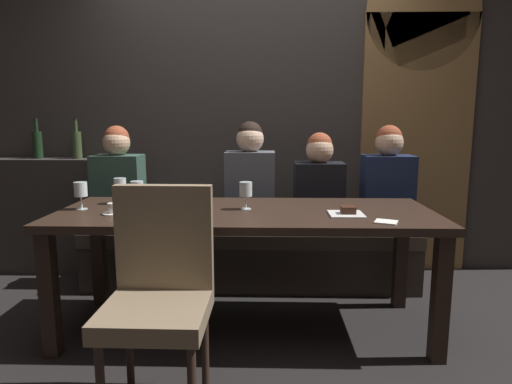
% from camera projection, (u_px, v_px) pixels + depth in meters
% --- Properties ---
extents(ground, '(9.00, 9.00, 0.00)m').
position_uv_depth(ground, '(246.00, 328.00, 2.72)').
color(ground, black).
extents(back_wall_tiled, '(6.00, 0.12, 3.00)m').
position_uv_depth(back_wall_tiled, '(252.00, 91.00, 3.68)').
color(back_wall_tiled, '#383330').
rests_on(back_wall_tiled, ground).
extents(arched_door, '(0.90, 0.05, 2.55)m').
position_uv_depth(arched_door, '(418.00, 107.00, 3.60)').
color(arched_door, olive).
rests_on(arched_door, ground).
extents(back_counter, '(1.10, 0.28, 0.95)m').
position_uv_depth(back_counter, '(68.00, 215.00, 3.71)').
color(back_counter, '#2F2B29').
rests_on(back_counter, ground).
extents(dining_table, '(2.20, 0.84, 0.74)m').
position_uv_depth(dining_table, '(246.00, 225.00, 2.61)').
color(dining_table, black).
rests_on(dining_table, ground).
extents(banquette_bench, '(2.50, 0.44, 0.45)m').
position_uv_depth(banquette_bench, '(250.00, 257.00, 3.37)').
color(banquette_bench, '#312A23').
rests_on(banquette_bench, ground).
extents(chair_near_side, '(0.45, 0.45, 0.98)m').
position_uv_depth(chair_near_side, '(160.00, 284.00, 1.93)').
color(chair_near_side, '#302119').
rests_on(chair_near_side, ground).
extents(diner_redhead, '(0.36, 0.24, 0.77)m').
position_uv_depth(diner_redhead, '(118.00, 180.00, 3.33)').
color(diner_redhead, '#2D473D').
rests_on(diner_redhead, banquette_bench).
extents(diner_bearded, '(0.36, 0.24, 0.80)m').
position_uv_depth(diner_bearded, '(250.00, 179.00, 3.25)').
color(diner_bearded, '#4C515B').
rests_on(diner_bearded, banquette_bench).
extents(diner_far_end, '(0.36, 0.24, 0.73)m').
position_uv_depth(diner_far_end, '(319.00, 185.00, 3.25)').
color(diner_far_end, black).
rests_on(diner_far_end, banquette_bench).
extents(diner_near_end, '(0.36, 0.24, 0.78)m').
position_uv_depth(diner_near_end, '(387.00, 182.00, 3.24)').
color(diner_near_end, '#192342').
rests_on(diner_near_end, banquette_bench).
extents(wine_bottle_dark_red, '(0.08, 0.08, 0.33)m').
position_uv_depth(wine_bottle_dark_red, '(38.00, 144.00, 3.61)').
color(wine_bottle_dark_red, black).
rests_on(wine_bottle_dark_red, back_counter).
extents(wine_bottle_pale_label, '(0.08, 0.08, 0.33)m').
position_uv_depth(wine_bottle_pale_label, '(77.00, 144.00, 3.60)').
color(wine_bottle_pale_label, '#384728').
rests_on(wine_bottle_pale_label, back_counter).
extents(wine_glass_center_back, '(0.08, 0.08, 0.16)m').
position_uv_depth(wine_glass_center_back, '(137.00, 189.00, 2.64)').
color(wine_glass_center_back, silver).
rests_on(wine_glass_center_back, dining_table).
extents(wine_glass_center_front, '(0.08, 0.08, 0.16)m').
position_uv_depth(wine_glass_center_front, '(120.00, 186.00, 2.78)').
color(wine_glass_center_front, silver).
rests_on(wine_glass_center_front, dining_table).
extents(wine_glass_far_left, '(0.08, 0.08, 0.16)m').
position_uv_depth(wine_glass_far_left, '(245.00, 190.00, 2.61)').
color(wine_glass_far_left, silver).
rests_on(wine_glass_far_left, dining_table).
extents(wine_glass_near_right, '(0.08, 0.08, 0.16)m').
position_uv_depth(wine_glass_near_right, '(80.00, 190.00, 2.60)').
color(wine_glass_near_right, silver).
rests_on(wine_glass_near_right, dining_table).
extents(espresso_cup, '(0.12, 0.12, 0.06)m').
position_uv_depth(espresso_cup, '(113.00, 210.00, 2.49)').
color(espresso_cup, white).
rests_on(espresso_cup, dining_table).
extents(dessert_plate, '(0.19, 0.19, 0.05)m').
position_uv_depth(dessert_plate, '(347.00, 213.00, 2.46)').
color(dessert_plate, white).
rests_on(dessert_plate, dining_table).
extents(folded_napkin, '(0.14, 0.14, 0.01)m').
position_uv_depth(folded_napkin, '(386.00, 222.00, 2.28)').
color(folded_napkin, silver).
rests_on(folded_napkin, dining_table).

